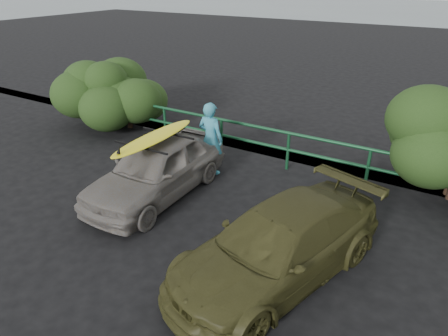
# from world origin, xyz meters

# --- Properties ---
(ground) EXTENTS (80.00, 80.00, 0.00)m
(ground) POSITION_xyz_m (0.00, 0.00, 0.00)
(ground) COLOR black
(ocean) EXTENTS (200.00, 200.00, 0.00)m
(ocean) POSITION_xyz_m (0.00, 60.00, 0.00)
(ocean) COLOR slate
(ocean) RESTS_ON ground
(guardrail) EXTENTS (14.00, 0.08, 1.04)m
(guardrail) POSITION_xyz_m (0.00, 5.00, 0.52)
(guardrail) COLOR #134526
(guardrail) RESTS_ON ground
(shrub_left) EXTENTS (3.20, 2.40, 1.94)m
(shrub_left) POSITION_xyz_m (-4.80, 5.40, 0.97)
(shrub_left) COLOR #254117
(shrub_left) RESTS_ON ground
(sedan) EXTENTS (1.63, 3.92, 1.32)m
(sedan) POSITION_xyz_m (-1.02, 2.25, 0.66)
(sedan) COLOR slate
(sedan) RESTS_ON ground
(olive_vehicle) EXTENTS (2.88, 4.52, 1.22)m
(olive_vehicle) POSITION_xyz_m (2.46, 1.15, 0.61)
(olive_vehicle) COLOR #3D3C1B
(olive_vehicle) RESTS_ON ground
(man) EXTENTS (0.68, 0.45, 1.85)m
(man) POSITION_xyz_m (-0.60, 3.84, 0.92)
(man) COLOR teal
(man) RESTS_ON ground
(roof_rack) EXTENTS (1.43, 1.02, 0.05)m
(roof_rack) POSITION_xyz_m (-1.02, 2.25, 1.35)
(roof_rack) COLOR black
(roof_rack) RESTS_ON sedan
(surfboard) EXTENTS (0.59, 2.61, 0.08)m
(surfboard) POSITION_xyz_m (-1.02, 2.25, 1.41)
(surfboard) COLOR yellow
(surfboard) RESTS_ON roof_rack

